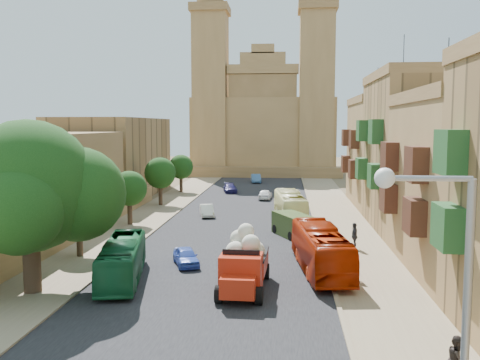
% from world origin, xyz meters
% --- Properties ---
extents(ground, '(260.00, 260.00, 0.00)m').
position_xyz_m(ground, '(0.00, 0.00, 0.00)').
color(ground, brown).
extents(road_surface, '(14.00, 140.00, 0.01)m').
position_xyz_m(road_surface, '(0.00, 30.00, 0.01)').
color(road_surface, black).
rests_on(road_surface, ground).
extents(sidewalk_east, '(5.00, 140.00, 0.01)m').
position_xyz_m(sidewalk_east, '(9.50, 30.00, 0.01)').
color(sidewalk_east, '#817055').
rests_on(sidewalk_east, ground).
extents(sidewalk_west, '(5.00, 140.00, 0.01)m').
position_xyz_m(sidewalk_west, '(-9.50, 30.00, 0.01)').
color(sidewalk_west, '#817055').
rests_on(sidewalk_west, ground).
extents(kerb_east, '(0.25, 140.00, 0.12)m').
position_xyz_m(kerb_east, '(7.00, 30.00, 0.06)').
color(kerb_east, '#817055').
rests_on(kerb_east, ground).
extents(kerb_west, '(0.25, 140.00, 0.12)m').
position_xyz_m(kerb_west, '(-7.00, 30.00, 0.06)').
color(kerb_west, '#817055').
rests_on(kerb_west, ground).
extents(townhouse_b, '(9.00, 14.00, 14.90)m').
position_xyz_m(townhouse_b, '(15.95, 11.00, 5.66)').
color(townhouse_b, olive).
rests_on(townhouse_b, ground).
extents(townhouse_c, '(9.00, 14.00, 17.40)m').
position_xyz_m(townhouse_c, '(15.95, 25.00, 6.91)').
color(townhouse_c, olive).
rests_on(townhouse_c, ground).
extents(townhouse_d, '(9.00, 14.00, 15.90)m').
position_xyz_m(townhouse_d, '(15.95, 39.00, 6.16)').
color(townhouse_d, olive).
rests_on(townhouse_d, ground).
extents(west_wall, '(1.00, 40.00, 1.80)m').
position_xyz_m(west_wall, '(-12.50, 20.00, 0.90)').
color(west_wall, olive).
rests_on(west_wall, ground).
extents(west_building_low, '(10.00, 28.00, 8.40)m').
position_xyz_m(west_building_low, '(-18.00, 18.00, 4.20)').
color(west_building_low, brown).
rests_on(west_building_low, ground).
extents(west_building_mid, '(10.00, 22.00, 10.00)m').
position_xyz_m(west_building_mid, '(-18.00, 44.00, 5.00)').
color(west_building_mid, olive).
rests_on(west_building_mid, ground).
extents(church, '(28.00, 22.50, 36.30)m').
position_xyz_m(church, '(-0.00, 78.61, 9.52)').
color(church, olive).
rests_on(church, ground).
extents(ficus_tree, '(9.45, 8.69, 9.45)m').
position_xyz_m(ficus_tree, '(-9.42, 4.01, 5.58)').
color(ficus_tree, '#34251A').
rests_on(ficus_tree, ground).
extents(street_tree_a, '(2.86, 2.86, 4.39)m').
position_xyz_m(street_tree_a, '(-10.00, 12.00, 2.93)').
color(street_tree_a, '#34251A').
rests_on(street_tree_a, ground).
extents(street_tree_b, '(3.22, 3.22, 4.96)m').
position_xyz_m(street_tree_b, '(-10.00, 24.00, 3.32)').
color(street_tree_b, '#34251A').
rests_on(street_tree_b, ground).
extents(street_tree_c, '(3.56, 3.56, 5.47)m').
position_xyz_m(street_tree_c, '(-10.00, 36.00, 3.67)').
color(street_tree_c, '#34251A').
rests_on(street_tree_c, ground).
extents(street_tree_d, '(3.33, 3.33, 5.12)m').
position_xyz_m(street_tree_d, '(-10.00, 48.00, 3.43)').
color(street_tree_d, '#34251A').
rests_on(street_tree_d, ground).
extents(streetlamp, '(2.11, 0.44, 8.22)m').
position_xyz_m(streetlamp, '(7.72, -12.00, 5.20)').
color(streetlamp, gray).
rests_on(streetlamp, ground).
extents(red_truck, '(2.64, 6.24, 3.59)m').
position_xyz_m(red_truck, '(2.04, 5.27, 1.58)').
color(red_truck, '#AA210D').
rests_on(red_truck, ground).
extents(olive_pickup, '(3.64, 4.88, 1.85)m').
position_xyz_m(olive_pickup, '(4.90, 20.00, 0.90)').
color(olive_pickup, '#32461A').
rests_on(olive_pickup, ground).
extents(bus_green_north, '(3.63, 8.97, 2.43)m').
position_xyz_m(bus_green_north, '(-5.24, 6.55, 1.22)').
color(bus_green_north, '#165B30').
rests_on(bus_green_north, ground).
extents(bus_red_east, '(3.52, 10.27, 2.80)m').
position_xyz_m(bus_red_east, '(6.50, 9.46, 1.40)').
color(bus_red_east, '#A72102').
rests_on(bus_red_east, ground).
extents(bus_cream_east, '(3.32, 9.84, 2.69)m').
position_xyz_m(bus_cream_east, '(4.70, 28.05, 1.34)').
color(bus_cream_east, '#FFFAB3').
rests_on(bus_cream_east, ground).
extents(car_blue_a, '(2.50, 3.69, 1.17)m').
position_xyz_m(car_blue_a, '(-2.16, 10.22, 0.58)').
color(car_blue_a, blue).
rests_on(car_blue_a, ground).
extents(car_white_a, '(2.00, 3.75, 1.18)m').
position_xyz_m(car_white_a, '(-3.59, 28.92, 0.59)').
color(car_white_a, white).
rests_on(car_white_a, ground).
extents(car_cream, '(2.74, 5.14, 1.37)m').
position_xyz_m(car_cream, '(5.00, 27.29, 0.69)').
color(car_cream, '#C1B694').
rests_on(car_cream, ground).
extents(car_dkblue, '(2.41, 4.32, 1.18)m').
position_xyz_m(car_dkblue, '(-3.27, 48.00, 0.59)').
color(car_dkblue, navy).
rests_on(car_dkblue, ground).
extents(car_white_b, '(1.69, 3.72, 1.24)m').
position_xyz_m(car_white_b, '(1.73, 41.73, 0.62)').
color(car_white_b, white).
rests_on(car_white_b, ground).
extents(car_blue_b, '(1.91, 4.22, 1.34)m').
position_xyz_m(car_blue_b, '(-0.50, 60.85, 0.67)').
color(car_blue_b, teal).
rests_on(car_blue_b, ground).
extents(pedestrian_a, '(0.79, 0.66, 1.86)m').
position_xyz_m(pedestrian_a, '(8.15, 8.08, 0.93)').
color(pedestrian_a, black).
rests_on(pedestrian_a, ground).
extents(pedestrian_b, '(0.90, 1.02, 1.76)m').
position_xyz_m(pedestrian_b, '(10.38, -4.82, 0.88)').
color(pedestrian_b, black).
rests_on(pedestrian_b, ground).
extents(pedestrian_c, '(0.54, 1.18, 1.97)m').
position_xyz_m(pedestrian_c, '(9.35, 15.78, 0.99)').
color(pedestrian_c, '#2C2D32').
rests_on(pedestrian_c, ground).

